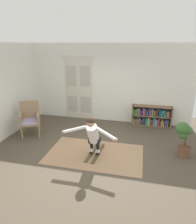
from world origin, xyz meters
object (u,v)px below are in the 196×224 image
(bookshelf, at_px, (151,116))
(person_skier, at_px, (93,133))
(skis_pair, at_px, (95,153))
(wicker_chair, at_px, (30,118))
(potted_plant, at_px, (184,137))

(bookshelf, xyz_separation_m, person_skier, (-1.53, -2.57, 0.35))
(skis_pair, bearing_deg, wicker_chair, 163.00)
(person_skier, bearing_deg, potted_plant, 14.26)
(wicker_chair, bearing_deg, potted_plant, -4.08)
(potted_plant, relative_size, skis_pair, 0.98)
(wicker_chair, distance_m, skis_pair, 2.53)
(wicker_chair, height_order, person_skier, person_skier)
(bookshelf, bearing_deg, wicker_chair, -156.85)
(potted_plant, bearing_deg, skis_pair, -170.32)
(wicker_chair, xyz_separation_m, person_skier, (2.34, -0.92, 0.11))
(bookshelf, relative_size, potted_plant, 1.45)
(potted_plant, height_order, person_skier, person_skier)
(bookshelf, bearing_deg, potted_plant, -68.68)
(potted_plant, distance_m, person_skier, 2.38)
(wicker_chair, distance_m, person_skier, 2.52)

